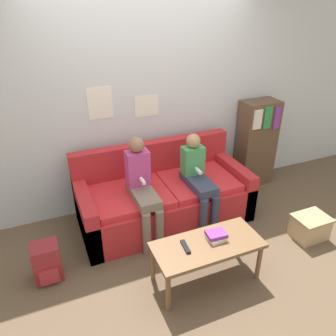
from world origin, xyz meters
TOP-DOWN VIEW (x-y plane):
  - ground_plane at (0.00, 0.00)m, footprint 10.00×10.00m
  - wall_back at (-0.00, 1.09)m, footprint 8.00×0.06m
  - couch at (0.00, 0.56)m, footprint 1.95×0.88m
  - coffee_table at (-0.00, -0.49)m, footprint 0.99×0.45m
  - person_left at (-0.32, 0.35)m, footprint 0.24×0.59m
  - person_right at (0.33, 0.34)m, footprint 0.24×0.59m
  - tv_remote at (-0.21, -0.47)m, footprint 0.05×0.17m
  - book_stack at (0.10, -0.47)m, footprint 0.18×0.16m
  - bookshelf at (1.51, 0.89)m, footprint 0.49×0.32m
  - storage_box at (1.35, -0.40)m, footprint 0.37×0.30m
  - backpack at (-1.36, 0.09)m, footprint 0.25×0.24m

SIDE VIEW (x-z plane):
  - ground_plane at x=0.00m, z-range 0.00..0.00m
  - storage_box at x=1.35m, z-range 0.00..0.27m
  - backpack at x=-1.36m, z-range 0.00..0.38m
  - couch at x=0.00m, z-range -0.14..0.72m
  - coffee_table at x=0.00m, z-range 0.16..0.59m
  - tv_remote at x=-0.21m, z-range 0.43..0.45m
  - book_stack at x=0.10m, z-range 0.43..0.50m
  - person_right at x=0.33m, z-range 0.06..1.12m
  - bookshelf at x=1.51m, z-range 0.00..1.19m
  - person_left at x=-0.32m, z-range 0.06..1.19m
  - wall_back at x=0.00m, z-range 0.00..2.60m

